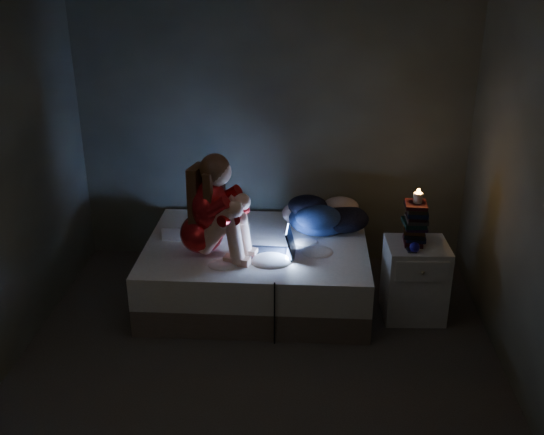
# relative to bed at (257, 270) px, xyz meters

# --- Properties ---
(floor) EXTENTS (3.60, 3.80, 0.02)m
(floor) POSITION_rel_bed_xyz_m (0.09, -1.10, -0.27)
(floor) COLOR #342E29
(floor) RESTS_ON ground
(wall_back) EXTENTS (3.60, 0.02, 2.60)m
(wall_back) POSITION_rel_bed_xyz_m (0.09, 0.81, 1.04)
(wall_back) COLOR #393D35
(wall_back) RESTS_ON ground
(wall_front) EXTENTS (3.60, 0.02, 2.60)m
(wall_front) POSITION_rel_bed_xyz_m (0.09, -3.01, 1.04)
(wall_front) COLOR #393D35
(wall_front) RESTS_ON ground
(wall_right) EXTENTS (0.02, 3.80, 2.60)m
(wall_right) POSITION_rel_bed_xyz_m (1.90, -1.10, 1.04)
(wall_right) COLOR #393D35
(wall_right) RESTS_ON ground
(bed) EXTENTS (1.88, 1.41, 0.52)m
(bed) POSITION_rel_bed_xyz_m (0.00, 0.00, 0.00)
(bed) COLOR beige
(bed) RESTS_ON ground
(pillow) EXTENTS (0.41, 0.29, 0.12)m
(pillow) POSITION_rel_bed_xyz_m (-0.61, 0.15, 0.32)
(pillow) COLOR white
(pillow) RESTS_ON bed
(woman) EXTENTS (0.61, 0.48, 0.88)m
(woman) POSITION_rel_bed_xyz_m (-0.43, -0.23, 0.70)
(woman) COLOR maroon
(woman) RESTS_ON bed
(laptop) EXTENTS (0.37, 0.27, 0.26)m
(laptop) POSITION_rel_bed_xyz_m (0.14, -0.22, 0.39)
(laptop) COLOR black
(laptop) RESTS_ON bed
(clothes_pile) EXTENTS (0.70, 0.64, 0.34)m
(clothes_pile) POSITION_rel_bed_xyz_m (0.53, 0.28, 0.43)
(clothes_pile) COLOR navy
(clothes_pile) RESTS_ON bed
(nightstand) EXTENTS (0.51, 0.46, 0.65)m
(nightstand) POSITION_rel_bed_xyz_m (1.32, -0.22, 0.07)
(nightstand) COLOR silver
(nightstand) RESTS_ON ground
(book_stack) EXTENTS (0.19, 0.25, 0.33)m
(book_stack) POSITION_rel_bed_xyz_m (1.29, -0.19, 0.56)
(book_stack) COLOR black
(book_stack) RESTS_ON nightstand
(candle) EXTENTS (0.07, 0.07, 0.08)m
(candle) POSITION_rel_bed_xyz_m (1.29, -0.19, 0.76)
(candle) COLOR beige
(candle) RESTS_ON book_stack
(phone) EXTENTS (0.08, 0.14, 0.01)m
(phone) POSITION_rel_bed_xyz_m (1.24, -0.31, 0.40)
(phone) COLOR black
(phone) RESTS_ON nightstand
(blue_orb) EXTENTS (0.08, 0.08, 0.08)m
(blue_orb) POSITION_rel_bed_xyz_m (1.26, -0.36, 0.43)
(blue_orb) COLOR navy
(blue_orb) RESTS_ON nightstand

